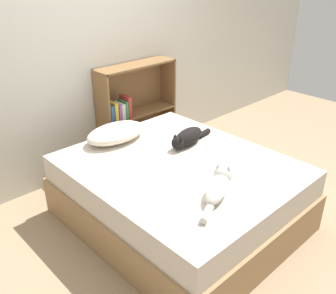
{
  "coord_description": "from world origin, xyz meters",
  "views": [
    {
      "loc": [
        -1.9,
        -1.87,
        2.04
      ],
      "look_at": [
        0.0,
        0.14,
        0.66
      ],
      "focal_mm": 40.0,
      "sensor_mm": 36.0,
      "label": 1
    }
  ],
  "objects_px": {
    "bed": "(179,193)",
    "bookshelf": "(133,111)",
    "pillow": "(116,133)",
    "cat_light": "(218,185)",
    "cat_dark": "(187,137)"
  },
  "relations": [
    {
      "from": "bed",
      "to": "pillow",
      "type": "relative_size",
      "value": 3.14
    },
    {
      "from": "bed",
      "to": "cat_dark",
      "type": "bearing_deg",
      "value": 33.63
    },
    {
      "from": "cat_light",
      "to": "cat_dark",
      "type": "xyz_separation_m",
      "value": [
        0.4,
        0.69,
        0.01
      ]
    },
    {
      "from": "cat_dark",
      "to": "bed",
      "type": "bearing_deg",
      "value": 26.99
    },
    {
      "from": "bookshelf",
      "to": "cat_dark",
      "type": "bearing_deg",
      "value": -99.89
    },
    {
      "from": "cat_dark",
      "to": "pillow",
      "type": "bearing_deg",
      "value": -58.67
    },
    {
      "from": "pillow",
      "to": "bookshelf",
      "type": "distance_m",
      "value": 0.76
    },
    {
      "from": "bed",
      "to": "bookshelf",
      "type": "distance_m",
      "value": 1.32
    },
    {
      "from": "pillow",
      "to": "cat_light",
      "type": "height_order",
      "value": "cat_light"
    },
    {
      "from": "cat_light",
      "to": "pillow",
      "type": "bearing_deg",
      "value": 64.35
    },
    {
      "from": "bed",
      "to": "bookshelf",
      "type": "xyz_separation_m",
      "value": [
        0.47,
        1.2,
        0.28
      ]
    },
    {
      "from": "pillow",
      "to": "cat_dark",
      "type": "relative_size",
      "value": 1.11
    },
    {
      "from": "bed",
      "to": "cat_dark",
      "type": "xyz_separation_m",
      "value": [
        0.29,
        0.19,
        0.36
      ]
    },
    {
      "from": "pillow",
      "to": "cat_light",
      "type": "distance_m",
      "value": 1.2
    },
    {
      "from": "pillow",
      "to": "cat_dark",
      "type": "xyz_separation_m",
      "value": [
        0.4,
        -0.52,
        -0.0
      ]
    }
  ]
}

